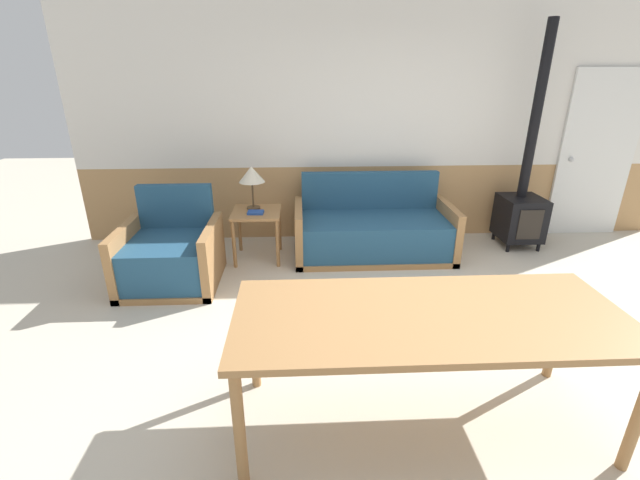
{
  "coord_description": "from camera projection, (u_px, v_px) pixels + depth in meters",
  "views": [
    {
      "loc": [
        -0.98,
        -2.5,
        2.01
      ],
      "look_at": [
        -0.81,
        1.03,
        0.58
      ],
      "focal_mm": 24.0,
      "sensor_mm": 36.0,
      "label": 1
    }
  ],
  "objects": [
    {
      "name": "entry_door",
      "position": [
        596.0,
        155.0,
        5.24
      ],
      "size": [
        0.93,
        0.09,
        2.02
      ],
      "color": "white",
      "rests_on": "ground_plane"
    },
    {
      "name": "table_lamp",
      "position": [
        252.0,
        175.0,
        4.59
      ],
      "size": [
        0.28,
        0.28,
        0.47
      ],
      "color": "#4C3823",
      "rests_on": "side_table"
    },
    {
      "name": "wood_stove",
      "position": [
        522.0,
        201.0,
        5.01
      ],
      "size": [
        0.46,
        0.5,
        2.49
      ],
      "color": "black",
      "rests_on": "ground_plane"
    },
    {
      "name": "side_table",
      "position": [
        257.0,
        219.0,
        4.69
      ],
      "size": [
        0.52,
        0.52,
        0.56
      ],
      "color": "#9E7042",
      "rests_on": "ground_plane"
    },
    {
      "name": "armchair",
      "position": [
        171.0,
        257.0,
        4.21
      ],
      "size": [
        0.91,
        0.88,
        0.91
      ],
      "rotation": [
        0.0,
        0.0,
        0.21
      ],
      "color": "#9E7042",
      "rests_on": "ground_plane"
    },
    {
      "name": "couch",
      "position": [
        373.0,
        232.0,
        4.86
      ],
      "size": [
        1.76,
        0.85,
        0.88
      ],
      "color": "#9E7042",
      "rests_on": "ground_plane"
    },
    {
      "name": "wall_back",
      "position": [
        382.0,
        128.0,
        5.05
      ],
      "size": [
        7.2,
        0.06,
        2.7
      ],
      "color": "tan",
      "rests_on": "ground_plane"
    },
    {
      "name": "book_stack",
      "position": [
        256.0,
        212.0,
        4.57
      ],
      "size": [
        0.17,
        0.13,
        0.03
      ],
      "color": "#234799",
      "rests_on": "side_table"
    },
    {
      "name": "dining_table",
      "position": [
        429.0,
        323.0,
        2.35
      ],
      "size": [
        2.15,
        0.87,
        0.77
      ],
      "color": "#9E7042",
      "rests_on": "ground_plane"
    },
    {
      "name": "ground_plane",
      "position": [
        437.0,
        364.0,
        3.12
      ],
      "size": [
        16.0,
        16.0,
        0.0
      ],
      "primitive_type": "plane",
      "color": "beige"
    }
  ]
}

